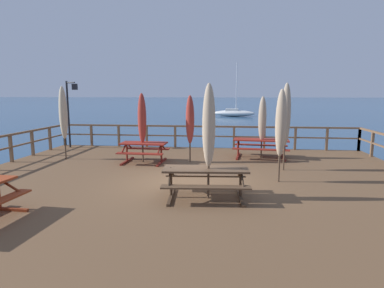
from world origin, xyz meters
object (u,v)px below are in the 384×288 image
object	(u,v)px
patio_umbrella_tall_back_right	(63,113)
lamp_post_hooked	(71,104)
picnic_table_mid_centre	(261,144)
patio_umbrella_short_back	(142,119)
patio_umbrella_short_mid	(209,126)
picnic_table_mid_left	(144,148)
patio_umbrella_tall_mid_right	(281,123)
picnic_table_front_right	(206,176)
patio_umbrella_tall_front	(286,115)
patio_umbrella_short_front	(190,120)
sailboat_distant	(234,113)
patio_umbrella_tall_mid_left	(262,119)

from	to	relation	value
patio_umbrella_tall_back_right	lamp_post_hooked	distance (m)	2.87
picnic_table_mid_centre	lamp_post_hooked	world-z (taller)	lamp_post_hooked
patio_umbrella_short_back	patio_umbrella_tall_back_right	world-z (taller)	patio_umbrella_tall_back_right
picnic_table_mid_centre	patio_umbrella_short_mid	distance (m)	5.83
picnic_table_mid_left	patio_umbrella_tall_mid_right	world-z (taller)	patio_umbrella_tall_mid_right
picnic_table_front_right	patio_umbrella_short_mid	world-z (taller)	patio_umbrella_short_mid
patio_umbrella_tall_mid_right	lamp_post_hooked	bearing A→B (deg)	150.39
patio_umbrella_short_mid	patio_umbrella_tall_front	xyz separation A→B (m)	(2.38, 3.30, 0.07)
picnic_table_mid_centre	patio_umbrella_short_back	world-z (taller)	patio_umbrella_short_back
patio_umbrella_tall_mid_right	picnic_table_mid_centre	bearing A→B (deg)	92.91
patio_umbrella_short_back	patio_umbrella_tall_back_right	distance (m)	3.25
picnic_table_mid_centre	patio_umbrella_tall_mid_right	xyz separation A→B (m)	(0.19, -3.65, 1.18)
patio_umbrella_short_front	picnic_table_mid_centre	bearing A→B (deg)	22.45
patio_umbrella_tall_front	patio_umbrella_tall_back_right	size ratio (longest dim) A/B	1.02
picnic_table_mid_centre	sailboat_distant	size ratio (longest dim) A/B	0.30
picnic_table_mid_left	patio_umbrella_tall_front	xyz separation A→B (m)	(5.09, -0.67, 1.33)
picnic_table_mid_left	patio_umbrella_tall_mid_right	size ratio (longest dim) A/B	0.64
picnic_table_front_right	patio_umbrella_tall_back_right	world-z (taller)	patio_umbrella_tall_back_right
picnic_table_front_right	patio_umbrella_tall_mid_right	bearing A→B (deg)	40.22
picnic_table_mid_left	patio_umbrella_tall_back_right	bearing A→B (deg)	175.60
patio_umbrella_tall_back_right	lamp_post_hooked	xyz separation A→B (m)	(-1.05, 2.66, 0.27)
patio_umbrella_tall_front	sailboat_distant	size ratio (longest dim) A/B	0.38
picnic_table_mid_left	lamp_post_hooked	world-z (taller)	lamp_post_hooked
picnic_table_mid_left	patio_umbrella_tall_mid_left	distance (m)	4.85
picnic_table_mid_left	patio_umbrella_tall_front	world-z (taller)	patio_umbrella_tall_front
lamp_post_hooked	sailboat_distant	world-z (taller)	sailboat_distant
picnic_table_mid_centre	patio_umbrella_tall_mid_left	bearing A→B (deg)	-66.45
patio_umbrella_short_back	patio_umbrella_tall_mid_right	bearing A→B (deg)	-25.47
sailboat_distant	patio_umbrella_short_back	bearing A→B (deg)	-96.37
patio_umbrella_short_back	sailboat_distant	world-z (taller)	sailboat_distant
patio_umbrella_tall_mid_right	patio_umbrella_short_back	distance (m)	5.27
patio_umbrella_tall_mid_left	lamp_post_hooked	distance (m)	9.02
picnic_table_mid_left	patio_umbrella_short_front	bearing A→B (deg)	9.25
patio_umbrella_short_back	patio_umbrella_tall_front	distance (m)	5.20
picnic_table_front_right	picnic_table_mid_left	distance (m)	4.76
sailboat_distant	patio_umbrella_tall_front	bearing A→B (deg)	-88.07
picnic_table_front_right	patio_umbrella_short_back	size ratio (longest dim) A/B	0.84
picnic_table_mid_left	patio_umbrella_tall_mid_right	xyz separation A→B (m)	(4.70, -2.22, 1.19)
picnic_table_mid_left	patio_umbrella_short_mid	world-z (taller)	patio_umbrella_short_mid
picnic_table_mid_centre	picnic_table_front_right	world-z (taller)	same
picnic_table_mid_centre	patio_umbrella_short_front	size ratio (longest dim) A/B	0.91
picnic_table_mid_centre	patio_umbrella_tall_back_right	xyz separation A→B (m)	(-7.80, -1.18, 1.28)
sailboat_distant	picnic_table_mid_left	bearing A→B (deg)	-96.28
picnic_table_mid_left	patio_umbrella_short_back	size ratio (longest dim) A/B	0.67
patio_umbrella_short_mid	picnic_table_front_right	bearing A→B (deg)	166.89
patio_umbrella_tall_mid_right	patio_umbrella_short_back	bearing A→B (deg)	154.53
picnic_table_mid_left	lamp_post_hooked	size ratio (longest dim) A/B	0.55
picnic_table_mid_centre	picnic_table_mid_left	distance (m)	4.73
patio_umbrella_short_back	patio_umbrella_short_front	distance (m)	1.81
patio_umbrella_short_mid	patio_umbrella_tall_back_right	size ratio (longest dim) A/B	0.99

